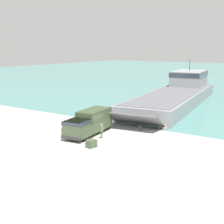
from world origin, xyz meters
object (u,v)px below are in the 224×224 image
object	(u,v)px
landing_craft	(178,92)
cargo_crate	(91,144)
military_truck	(89,122)
mooring_bollard	(140,128)
soldier_on_ramp	(102,130)

from	to	relation	value
landing_craft	cargo_crate	size ratio (longest dim) A/B	39.73
landing_craft	military_truck	world-z (taller)	landing_craft
landing_craft	mooring_bollard	distance (m)	22.89
landing_craft	military_truck	bearing A→B (deg)	-98.00
military_truck	soldier_on_ramp	world-z (taller)	military_truck
landing_craft	soldier_on_ramp	distance (m)	27.74
soldier_on_ramp	mooring_bollard	world-z (taller)	soldier_on_ramp
military_truck	mooring_bollard	bearing A→B (deg)	129.48
mooring_bollard	military_truck	bearing A→B (deg)	-134.03
landing_craft	mooring_bollard	xyz separation A→B (m)	(4.06, -22.47, -1.48)
military_truck	cargo_crate	bearing A→B (deg)	33.70
landing_craft	soldier_on_ramp	xyz separation A→B (m)	(1.92, -27.66, -0.90)
landing_craft	cargo_crate	world-z (taller)	landing_craft
soldier_on_ramp	mooring_bollard	bearing A→B (deg)	62.01
soldier_on_ramp	mooring_bollard	distance (m)	5.64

